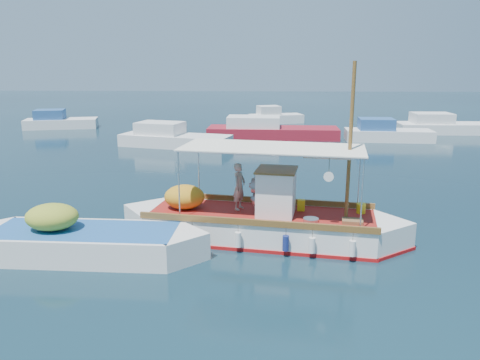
{
  "coord_description": "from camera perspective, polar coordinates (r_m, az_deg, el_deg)",
  "views": [
    {
      "loc": [
        -0.19,
        -14.8,
        5.43
      ],
      "look_at": [
        -0.83,
        0.0,
        1.72
      ],
      "focal_mm": 35.0,
      "sensor_mm": 36.0,
      "label": 1
    }
  ],
  "objects": [
    {
      "name": "bg_boat_n",
      "position": [
        35.12,
        3.52,
        5.94
      ],
      "size": [
        9.72,
        3.13,
        1.8
      ],
      "rotation": [
        0.0,
        0.0,
        -0.03
      ],
      "color": "maroon",
      "rests_on": "ground"
    },
    {
      "name": "dinghy",
      "position": [
        14.33,
        -18.62,
        -7.39
      ],
      "size": [
        7.27,
        2.19,
        1.77
      ],
      "rotation": [
        0.0,
        0.0,
        -0.03
      ],
      "color": "white",
      "rests_on": "ground"
    },
    {
      "name": "fishing_caique",
      "position": [
        14.89,
        2.37,
        -5.31
      ],
      "size": [
        9.2,
        3.62,
        5.68
      ],
      "rotation": [
        0.0,
        0.0,
        -0.16
      ],
      "color": "white",
      "rests_on": "ground"
    },
    {
      "name": "bg_boat_far_n",
      "position": [
        44.1,
        4.22,
        7.58
      ],
      "size": [
        5.21,
        3.31,
        1.8
      ],
      "rotation": [
        0.0,
        0.0,
        0.29
      ],
      "color": "silver",
      "rests_on": "ground"
    },
    {
      "name": "bg_boat_far_w",
      "position": [
        43.32,
        -21.19,
        6.56
      ],
      "size": [
        6.26,
        3.61,
        1.8
      ],
      "rotation": [
        0.0,
        0.0,
        0.24
      ],
      "color": "silver",
      "rests_on": "ground"
    },
    {
      "name": "ground",
      "position": [
        15.76,
        3.04,
        -6.12
      ],
      "size": [
        160.0,
        160.0,
        0.0
      ],
      "primitive_type": "plane",
      "color": "black",
      "rests_on": "ground"
    },
    {
      "name": "bg_boat_nw",
      "position": [
        31.74,
        -8.26,
        4.96
      ],
      "size": [
        7.75,
        4.21,
        1.8
      ],
      "rotation": [
        0.0,
        0.0,
        -0.26
      ],
      "color": "silver",
      "rests_on": "ground"
    },
    {
      "name": "bg_boat_e",
      "position": [
        40.82,
        23.4,
        5.96
      ],
      "size": [
        7.42,
        2.62,
        1.8
      ],
      "rotation": [
        0.0,
        0.0,
        0.0
      ],
      "color": "silver",
      "rests_on": "ground"
    },
    {
      "name": "bg_boat_ne",
      "position": [
        35.34,
        17.34,
        5.38
      ],
      "size": [
        6.17,
        2.54,
        1.8
      ],
      "rotation": [
        0.0,
        0.0,
        -0.06
      ],
      "color": "silver",
      "rests_on": "ground"
    }
  ]
}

